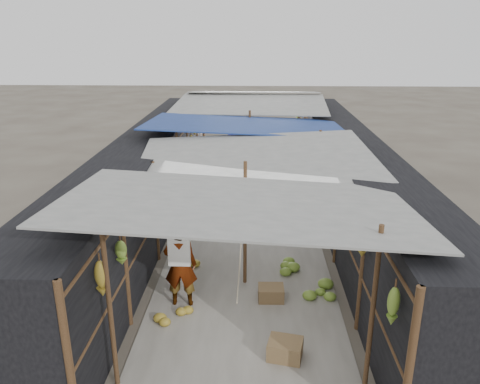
# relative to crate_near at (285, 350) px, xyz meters

# --- Properties ---
(aisle_slab) EXTENTS (3.60, 16.00, 0.02)m
(aisle_slab) POSITION_rel_crate_near_xyz_m (-0.69, 5.82, -0.15)
(aisle_slab) COLOR #9E998E
(aisle_slab) RESTS_ON ground
(stall_left) EXTENTS (1.40, 15.00, 2.30)m
(stall_left) POSITION_rel_crate_near_xyz_m (-3.39, 5.82, 0.99)
(stall_left) COLOR black
(stall_left) RESTS_ON ground
(stall_right) EXTENTS (1.40, 15.00, 2.30)m
(stall_right) POSITION_rel_crate_near_xyz_m (2.01, 5.82, 0.99)
(stall_right) COLOR black
(stall_right) RESTS_ON ground
(crate_near) EXTENTS (0.61, 0.53, 0.32)m
(crate_near) POSITION_rel_crate_near_xyz_m (0.00, 0.00, 0.00)
(crate_near) COLOR olive
(crate_near) RESTS_ON ground
(crate_mid) EXTENTS (0.50, 0.40, 0.29)m
(crate_mid) POSITION_rel_crate_near_xyz_m (-0.17, 1.68, -0.01)
(crate_mid) COLOR olive
(crate_mid) RESTS_ON ground
(crate_back) EXTENTS (0.48, 0.43, 0.25)m
(crate_back) POSITION_rel_crate_near_xyz_m (-1.63, 8.10, -0.03)
(crate_back) COLOR olive
(crate_back) RESTS_ON ground
(black_basin) EXTENTS (0.64, 0.64, 0.19)m
(black_basin) POSITION_rel_crate_near_xyz_m (1.01, 9.12, -0.06)
(black_basin) COLOR black
(black_basin) RESTS_ON ground
(vendor_elderly) EXTENTS (0.62, 0.42, 1.67)m
(vendor_elderly) POSITION_rel_crate_near_xyz_m (-1.87, 1.49, 0.68)
(vendor_elderly) COLOR white
(vendor_elderly) RESTS_ON ground
(shopper_blue) EXTENTS (0.69, 0.54, 1.39)m
(shopper_blue) POSITION_rel_crate_near_xyz_m (-1.40, 8.45, 0.54)
(shopper_blue) COLOR #2152A7
(shopper_blue) RESTS_ON ground
(vendor_seated) EXTENTS (0.58, 0.70, 0.94)m
(vendor_seated) POSITION_rel_crate_near_xyz_m (0.30, 9.09, 0.31)
(vendor_seated) COLOR #514D46
(vendor_seated) RESTS_ON ground
(market_canopy) EXTENTS (5.62, 15.20, 2.77)m
(market_canopy) POSITION_rel_crate_near_xyz_m (-0.66, 6.16, 2.25)
(market_canopy) COLOR brown
(market_canopy) RESTS_ON ground
(hanging_bananas) EXTENTS (3.95, 14.12, 0.82)m
(hanging_bananas) POSITION_rel_crate_near_xyz_m (-0.70, 5.73, 1.51)
(hanging_bananas) COLOR olive
(hanging_bananas) RESTS_ON ground
(floor_bananas) EXTENTS (3.89, 10.12, 0.36)m
(floor_bananas) POSITION_rel_crate_near_xyz_m (-0.53, 4.58, -0.01)
(floor_bananas) COLOR olive
(floor_bananas) RESTS_ON ground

